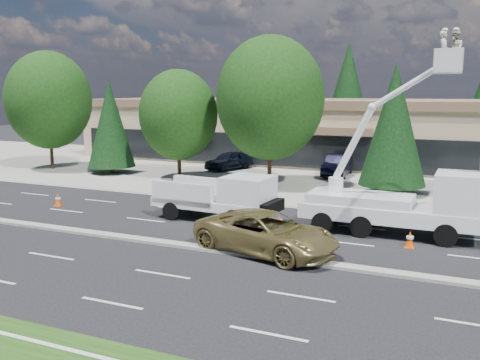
% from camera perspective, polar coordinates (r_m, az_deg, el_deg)
% --- Properties ---
extents(ground, '(140.00, 140.00, 0.00)m').
position_cam_1_polar(ground, '(21.60, -3.72, -7.42)').
color(ground, black).
rests_on(ground, ground).
extents(concrete_apron, '(140.00, 22.00, 0.01)m').
position_cam_1_polar(concrete_apron, '(39.96, 9.74, 0.33)').
color(concrete_apron, gray).
rests_on(concrete_apron, ground).
extents(road_median, '(120.00, 0.55, 0.12)m').
position_cam_1_polar(road_median, '(21.58, -3.72, -7.27)').
color(road_median, gray).
rests_on(road_median, ground).
extents(strip_mall, '(50.40, 15.40, 5.50)m').
position_cam_1_polar(strip_mall, '(49.32, 12.74, 5.26)').
color(strip_mall, '#C5B187').
rests_on(strip_mall, ground).
extents(tree_front_a, '(6.80, 6.80, 9.44)m').
position_cam_1_polar(tree_front_a, '(45.93, -19.74, 8.01)').
color(tree_front_a, '#332114').
rests_on(tree_front_a, ground).
extents(tree_front_b, '(3.59, 3.59, 7.09)m').
position_cam_1_polar(tree_front_b, '(42.09, -13.66, 5.86)').
color(tree_front_b, '#332114').
rests_on(tree_front_b, ground).
extents(tree_front_c, '(5.63, 5.63, 7.81)m').
position_cam_1_polar(tree_front_c, '(38.68, -6.59, 6.91)').
color(tree_front_c, '#332114').
rests_on(tree_front_c, ground).
extents(tree_front_d, '(7.13, 7.13, 9.89)m').
position_cam_1_polar(tree_front_d, '(35.60, 3.24, 8.70)').
color(tree_front_d, '#332114').
rests_on(tree_front_d, ground).
extents(tree_front_e, '(4.03, 4.03, 7.94)m').
position_cam_1_polar(tree_front_e, '(33.65, 16.11, 5.69)').
color(tree_front_e, '#332114').
rests_on(tree_front_e, ground).
extents(tree_back_a, '(4.83, 4.83, 9.53)m').
position_cam_1_polar(tree_back_a, '(66.32, -0.62, 8.49)').
color(tree_back_a, '#332114').
rests_on(tree_back_a, ground).
extents(tree_back_b, '(5.87, 5.87, 11.57)m').
position_cam_1_polar(tree_back_b, '(61.79, 11.42, 9.25)').
color(tree_back_b, '#332114').
rests_on(tree_back_b, ground).
extents(utility_pickup, '(6.08, 2.64, 2.29)m').
position_cam_1_polar(utility_pickup, '(26.05, -2.02, -2.33)').
color(utility_pickup, white).
rests_on(utility_pickup, ground).
extents(bucket_truck, '(7.63, 2.48, 8.78)m').
position_cam_1_polar(bucket_truck, '(24.25, 17.25, -1.43)').
color(bucket_truck, white).
rests_on(bucket_truck, ground).
extents(traffic_cone_a, '(0.40, 0.40, 0.70)m').
position_cam_1_polar(traffic_cone_a, '(31.12, -18.84, -2.01)').
color(traffic_cone_a, '#FF4D08').
rests_on(traffic_cone_a, ground).
extents(traffic_cone_b, '(0.40, 0.40, 0.70)m').
position_cam_1_polar(traffic_cone_b, '(25.19, -0.89, -4.13)').
color(traffic_cone_b, '#FF4D08').
rests_on(traffic_cone_b, ground).
extents(traffic_cone_c, '(0.40, 0.40, 0.70)m').
position_cam_1_polar(traffic_cone_c, '(24.51, 4.20, -4.54)').
color(traffic_cone_c, '#FF4D08').
rests_on(traffic_cone_c, ground).
extents(traffic_cone_d, '(0.40, 0.40, 0.70)m').
position_cam_1_polar(traffic_cone_d, '(22.80, 17.67, -6.05)').
color(traffic_cone_d, '#FF4D08').
rests_on(traffic_cone_d, ground).
extents(minivan, '(6.28, 3.98, 1.62)m').
position_cam_1_polar(minivan, '(20.95, 2.82, -5.65)').
color(minivan, '#978449').
rests_on(minivan, ground).
extents(parked_car_west, '(3.12, 4.70, 1.49)m').
position_cam_1_polar(parked_car_west, '(43.05, -1.19, 2.11)').
color(parked_car_west, black).
rests_on(parked_car_west, ground).
extents(parked_car_east, '(1.94, 4.84, 1.56)m').
position_cam_1_polar(parked_car_east, '(40.42, 10.38, 1.53)').
color(parked_car_east, black).
rests_on(parked_car_east, ground).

